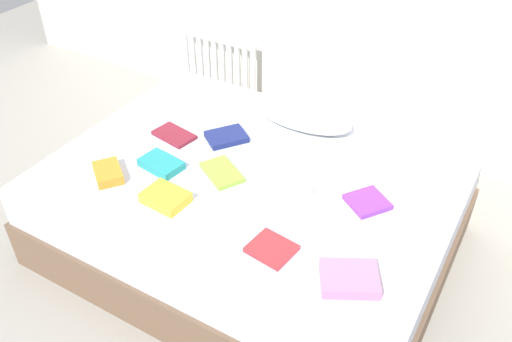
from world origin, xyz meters
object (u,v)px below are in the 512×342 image
(textbook_maroon, at_px, (174,135))
(textbook_orange, at_px, (108,173))
(textbook_white, at_px, (287,188))
(textbook_red, at_px, (272,249))
(bed, at_px, (251,211))
(pillow, at_px, (302,115))
(textbook_purple, at_px, (367,202))
(textbook_lime, at_px, (222,172))
(textbook_yellow, at_px, (166,198))
(textbook_pink, at_px, (349,278))
(textbook_teal, at_px, (161,164))
(radiator, at_px, (219,66))
(textbook_navy, at_px, (226,137))

(textbook_maroon, xyz_separation_m, textbook_orange, (-0.06, -0.45, 0.01))
(textbook_white, height_order, textbook_red, textbook_white)
(bed, distance_m, textbook_white, 0.35)
(bed, xyz_separation_m, pillow, (0.02, 0.53, 0.32))
(textbook_maroon, xyz_separation_m, textbook_purple, (1.11, 0.00, 0.00))
(textbook_orange, bearing_deg, textbook_lime, 69.82)
(textbook_white, bearing_deg, textbook_yellow, 169.69)
(bed, distance_m, textbook_pink, 0.85)
(textbook_orange, distance_m, textbook_yellow, 0.36)
(pillow, bearing_deg, textbook_orange, -123.73)
(textbook_teal, bearing_deg, radiator, 121.48)
(bed, height_order, textbook_navy, textbook_navy)
(radiator, height_order, textbook_navy, radiator)
(radiator, xyz_separation_m, textbook_maroon, (0.47, -1.13, 0.19))
(textbook_teal, xyz_separation_m, textbook_red, (0.76, -0.23, -0.01))
(textbook_purple, bearing_deg, textbook_navy, 117.33)
(textbook_lime, bearing_deg, textbook_pink, 8.47)
(textbook_white, distance_m, textbook_lime, 0.34)
(textbook_lime, xyz_separation_m, textbook_purple, (0.71, 0.15, 0.00))
(textbook_orange, height_order, textbook_yellow, same)
(textbook_pink, distance_m, textbook_lime, 0.88)
(textbook_white, height_order, textbook_lime, textbook_white)
(bed, xyz_separation_m, textbook_teal, (-0.41, -0.19, 0.27))
(textbook_white, distance_m, textbook_teal, 0.65)
(textbook_pink, distance_m, textbook_yellow, 0.92)
(textbook_orange, height_order, textbook_purple, textbook_orange)
(textbook_red, bearing_deg, textbook_pink, 8.04)
(textbook_orange, bearing_deg, radiator, 141.63)
(radiator, height_order, textbook_teal, radiator)
(pillow, height_order, textbook_lime, pillow)
(textbook_lime, bearing_deg, radiator, 155.00)
(bed, height_order, textbook_teal, textbook_teal)
(textbook_maroon, relative_size, textbook_yellow, 1.11)
(textbook_maroon, bearing_deg, textbook_red, -18.49)
(textbook_white, bearing_deg, textbook_purple, -32.99)
(textbook_navy, bearing_deg, textbook_red, -97.87)
(textbook_pink, xyz_separation_m, textbook_red, (-0.35, -0.00, -0.01))
(radiator, distance_m, pillow, 1.24)
(bed, height_order, textbook_orange, textbook_orange)
(textbook_red, bearing_deg, textbook_yellow, -175.04)
(pillow, xyz_separation_m, textbook_navy, (-0.29, -0.34, -0.05))
(radiator, distance_m, textbook_navy, 1.26)
(radiator, bearing_deg, textbook_red, -50.25)
(textbook_teal, bearing_deg, pillow, 67.67)
(bed, height_order, textbook_white, textbook_white)
(textbook_maroon, bearing_deg, textbook_navy, 35.69)
(radiator, distance_m, textbook_pink, 2.34)
(bed, xyz_separation_m, textbook_purple, (0.58, 0.07, 0.27))
(textbook_orange, xyz_separation_m, textbook_yellow, (0.36, -0.01, 0.00))
(radiator, distance_m, textbook_teal, 1.52)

